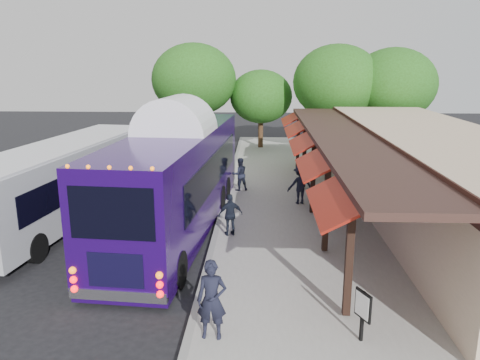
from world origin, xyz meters
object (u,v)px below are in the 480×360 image
(city_bus, at_px, (65,178))
(ped_c, at_px, (230,215))
(coach_bus, at_px, (177,174))
(ped_d, at_px, (300,184))
(sign_board, at_px, (363,308))
(ped_b, at_px, (240,174))
(ped_a, at_px, (212,300))

(city_bus, height_order, ped_c, city_bus)
(coach_bus, distance_m, ped_d, 5.81)
(coach_bus, height_order, sign_board, coach_bus)
(ped_b, distance_m, sign_board, 12.93)
(ped_c, distance_m, sign_board, 7.27)
(coach_bus, distance_m, ped_c, 2.59)
(ped_c, bearing_deg, sign_board, 96.79)
(coach_bus, height_order, ped_c, coach_bus)
(ped_b, height_order, sign_board, ped_b)
(ped_a, distance_m, ped_b, 12.51)
(ped_b, height_order, ped_d, ped_d)
(city_bus, bearing_deg, sign_board, -32.66)
(ped_d, xyz_separation_m, sign_board, (0.54, -10.44, -0.05))
(city_bus, bearing_deg, ped_c, -8.47)
(city_bus, distance_m, ped_b, 7.99)
(coach_bus, relative_size, ped_b, 7.90)
(ped_d, distance_m, sign_board, 10.45)
(ped_b, distance_m, ped_d, 3.44)
(coach_bus, bearing_deg, ped_b, 72.07)
(ped_c, bearing_deg, ped_d, -145.64)
(coach_bus, distance_m, city_bus, 4.73)
(ped_b, bearing_deg, ped_a, 67.68)
(ped_a, relative_size, ped_d, 1.07)
(coach_bus, xyz_separation_m, ped_b, (2.11, 5.07, -1.20))
(city_bus, height_order, ped_a, city_bus)
(ped_a, bearing_deg, ped_b, 91.38)
(ped_a, height_order, ped_d, ped_a)
(ped_a, relative_size, sign_board, 1.54)
(ped_c, relative_size, sign_board, 1.27)
(ped_d, bearing_deg, ped_a, 63.86)
(ped_a, distance_m, sign_board, 3.34)
(sign_board, bearing_deg, ped_a, 155.09)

